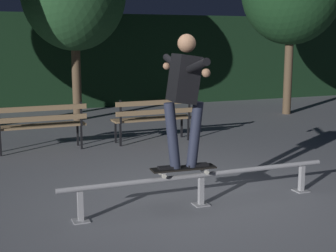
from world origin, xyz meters
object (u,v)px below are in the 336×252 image
(skateboard, at_px, (183,169))
(park_bench_left_center, at_px, (154,115))
(park_bench_leftmost, at_px, (41,122))
(skateboarder, at_px, (184,90))
(grind_rail, at_px, (201,181))

(skateboard, distance_m, park_bench_left_center, 3.71)
(park_bench_leftmost, bearing_deg, skateboarder, -71.20)
(grind_rail, relative_size, skateboard, 4.37)
(skateboarder, bearing_deg, park_bench_leftmost, 108.80)
(park_bench_leftmost, bearing_deg, skateboard, -71.24)
(skateboarder, relative_size, park_bench_left_center, 0.97)
(skateboarder, distance_m, park_bench_leftmost, 3.90)
(grind_rail, height_order, skateboard, skateboard)
(park_bench_left_center, bearing_deg, skateboard, -104.29)
(skateboard, xyz_separation_m, park_bench_left_center, (0.92, 3.60, 0.06))
(skateboarder, xyz_separation_m, park_bench_leftmost, (-1.22, 3.60, -0.88))
(skateboarder, bearing_deg, grind_rail, 0.04)
(skateboarder, xyz_separation_m, park_bench_left_center, (0.91, 3.60, -0.88))
(skateboard, xyz_separation_m, skateboarder, (0.00, -0.00, 0.94))
(park_bench_leftmost, distance_m, park_bench_left_center, 2.14)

